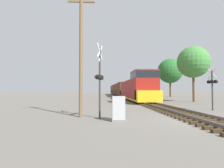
{
  "coord_description": "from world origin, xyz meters",
  "views": [
    {
      "loc": [
        -5.88,
        -9.74,
        1.78
      ],
      "look_at": [
        -4.73,
        8.91,
        2.45
      ],
      "focal_mm": 28.0,
      "sensor_mm": 36.0,
      "label": 1
    }
  ],
  "objects": [
    {
      "name": "rail_track_bed",
      "position": [
        0.0,
        -0.0,
        0.14
      ],
      "size": [
        2.6,
        160.0,
        0.31
      ],
      "color": "#382819",
      "rests_on": "ground"
    },
    {
      "name": "relay_cabinet",
      "position": [
        -4.89,
        0.28,
        0.7
      ],
      "size": [
        0.79,
        0.57,
        1.43
      ],
      "color": "slate",
      "rests_on": "ground"
    },
    {
      "name": "tree_mid_background",
      "position": [
        12.39,
        35.46,
        6.9
      ],
      "size": [
        6.52,
        6.52,
        10.17
      ],
      "color": "#473521",
      "rests_on": "ground"
    },
    {
      "name": "ground_plane",
      "position": [
        0.0,
        0.0,
        0.0
      ],
      "size": [
        400.0,
        400.0,
        0.0
      ],
      "primitive_type": "plane",
      "color": "#666059"
    },
    {
      "name": "crossing_signal_far",
      "position": [
        3.91,
        5.05,
        2.33
      ],
      "size": [
        0.52,
        1.01,
        3.69
      ],
      "rotation": [
        0.0,
        0.0,
        1.82
      ],
      "color": "#333333",
      "rests_on": "ground"
    },
    {
      "name": "utility_pole",
      "position": [
        -7.24,
        1.97,
        4.37
      ],
      "size": [
        1.8,
        0.25,
        8.39
      ],
      "color": "brown",
      "rests_on": "ground"
    },
    {
      "name": "freight_train",
      "position": [
        0.0,
        41.42,
        1.98
      ],
      "size": [
        3.15,
        62.33,
        4.45
      ],
      "color": "maroon",
      "rests_on": "ground"
    },
    {
      "name": "tree_far_right",
      "position": [
        8.2,
        16.06,
        6.09
      ],
      "size": [
        4.83,
        4.83,
        8.52
      ],
      "color": "brown",
      "rests_on": "ground"
    },
    {
      "name": "crossing_signal_near",
      "position": [
        -6.0,
        1.39,
        2.57
      ],
      "size": [
        0.58,
        1.0,
        4.72
      ],
      "rotation": [
        0.0,
        0.0,
        -1.9
      ],
      "color": "#333333",
      "rests_on": "ground"
    }
  ]
}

